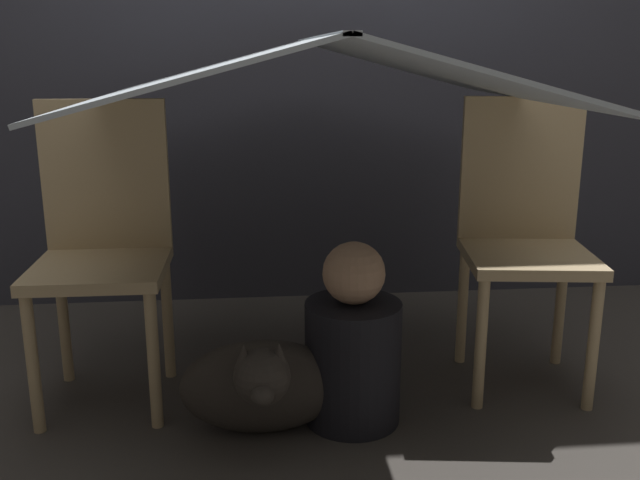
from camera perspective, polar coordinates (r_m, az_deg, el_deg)
The scene contains 7 objects.
ground_plane at distance 2.36m, azimuth 0.16°, elevation -12.79°, with size 8.80×8.80×0.00m, color #47423D.
wall_back at distance 3.15m, azimuth -1.79°, elevation 17.69°, with size 7.00×0.05×2.50m.
chair_left at distance 2.35m, azimuth -16.96°, elevation 0.01°, with size 0.41×0.41×0.95m.
chair_right at distance 2.47m, azimuth 16.01°, elevation 0.79°, with size 0.45×0.45×0.95m.
sheet_canopy at distance 2.16m, azimuth -0.00°, elevation 13.48°, with size 1.37×1.37×0.19m.
person_front at distance 2.16m, azimuth 2.65°, elevation -8.59°, with size 0.29×0.29×0.56m.
dog at distance 2.11m, azimuth -4.67°, elevation -11.48°, with size 0.48×0.38×0.36m.
Camera 1 is at (-0.20, -2.08, 1.10)m, focal length 40.00 mm.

